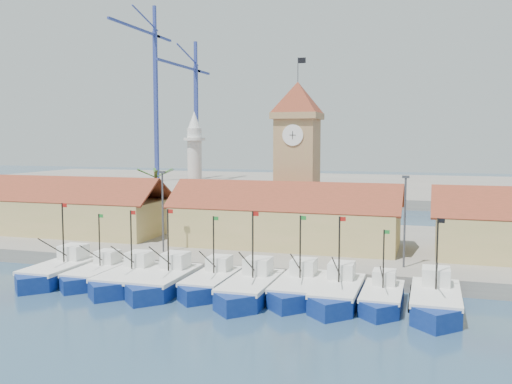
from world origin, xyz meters
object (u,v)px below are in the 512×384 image
(clock_tower, at_px, (297,155))
(minaret, at_px, (195,170))
(boat_0, at_px, (58,273))
(boat_5, at_px, (249,290))

(clock_tower, height_order, minaret, clock_tower)
(boat_0, height_order, boat_5, boat_5)
(boat_5, height_order, clock_tower, clock_tower)
(boat_5, relative_size, clock_tower, 0.47)
(boat_0, xyz_separation_m, minaret, (3.70, 25.69, 8.89))
(clock_tower, xyz_separation_m, minaret, (-15.00, 2.00, -2.23))
(boat_5, distance_m, clock_tower, 26.68)
(minaret, bearing_deg, boat_0, -98.19)
(clock_tower, bearing_deg, boat_5, -86.77)
(boat_5, xyz_separation_m, clock_tower, (-1.37, 24.22, 11.12))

